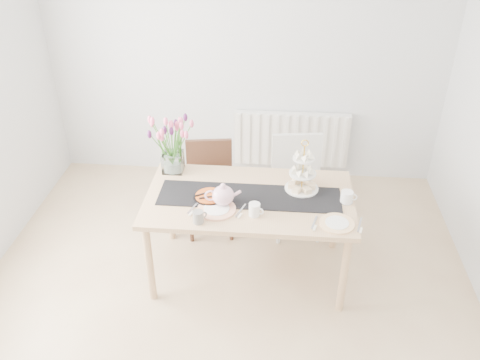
# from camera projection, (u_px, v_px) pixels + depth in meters

# --- Properties ---
(room_shell) EXTENTS (4.50, 4.50, 4.50)m
(room_shell) POSITION_uv_depth(u_px,v_px,m) (216.00, 178.00, 3.10)
(room_shell) COLOR tan
(room_shell) RESTS_ON ground
(radiator) EXTENTS (1.20, 0.08, 0.60)m
(radiator) POSITION_uv_depth(u_px,v_px,m) (291.00, 139.00, 5.36)
(radiator) COLOR white
(radiator) RESTS_ON room_shell
(dining_table) EXTENTS (1.60, 0.90, 0.75)m
(dining_table) POSITION_uv_depth(u_px,v_px,m) (249.00, 205.00, 3.95)
(dining_table) COLOR tan
(dining_table) RESTS_ON ground
(chair_brown) EXTENTS (0.47, 0.47, 0.84)m
(chair_brown) POSITION_uv_depth(u_px,v_px,m) (210.00, 180.00, 4.61)
(chair_brown) COLOR #361F13
(chair_brown) RESTS_ON ground
(chair_white) EXTENTS (0.50, 0.50, 0.90)m
(chair_white) POSITION_uv_depth(u_px,v_px,m) (297.00, 177.00, 4.57)
(chair_white) COLOR silver
(chair_white) RESTS_ON ground
(table_runner) EXTENTS (1.40, 0.35, 0.01)m
(table_runner) POSITION_uv_depth(u_px,v_px,m) (249.00, 196.00, 3.90)
(table_runner) COLOR black
(table_runner) RESTS_ON dining_table
(tulip_vase) EXTENTS (0.61, 0.61, 0.51)m
(tulip_vase) POSITION_uv_depth(u_px,v_px,m) (171.00, 135.00, 4.06)
(tulip_vase) COLOR silver
(tulip_vase) RESTS_ON dining_table
(cake_stand) EXTENTS (0.26, 0.26, 0.39)m
(cake_stand) POSITION_uv_depth(u_px,v_px,m) (302.00, 178.00, 3.93)
(cake_stand) COLOR gold
(cake_stand) RESTS_ON dining_table
(teapot) EXTENTS (0.29, 0.24, 0.17)m
(teapot) POSITION_uv_depth(u_px,v_px,m) (223.00, 195.00, 3.77)
(teapot) COLOR silver
(teapot) RESTS_ON dining_table
(cream_jug) EXTENTS (0.10, 0.10, 0.09)m
(cream_jug) POSITION_uv_depth(u_px,v_px,m) (347.00, 197.00, 3.82)
(cream_jug) COLOR white
(cream_jug) RESTS_ON dining_table
(tart_tin) EXTENTS (0.25, 0.25, 0.03)m
(tart_tin) POSITION_uv_depth(u_px,v_px,m) (210.00, 197.00, 3.88)
(tart_tin) COLOR black
(tart_tin) RESTS_ON dining_table
(mug_grey) EXTENTS (0.11, 0.11, 0.09)m
(mug_grey) POSITION_uv_depth(u_px,v_px,m) (198.00, 217.00, 3.60)
(mug_grey) COLOR slate
(mug_grey) RESTS_ON dining_table
(mug_white) EXTENTS (0.11, 0.11, 0.10)m
(mug_white) POSITION_uv_depth(u_px,v_px,m) (254.00, 210.00, 3.68)
(mug_white) COLOR white
(mug_white) RESTS_ON dining_table
(plate_left) EXTENTS (0.36, 0.36, 0.01)m
(plate_left) POSITION_uv_depth(u_px,v_px,m) (217.00, 209.00, 3.75)
(plate_left) COLOR silver
(plate_left) RESTS_ON dining_table
(plate_right) EXTENTS (0.30, 0.30, 0.01)m
(plate_right) POSITION_uv_depth(u_px,v_px,m) (337.00, 223.00, 3.61)
(plate_right) COLOR white
(plate_right) RESTS_ON dining_table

